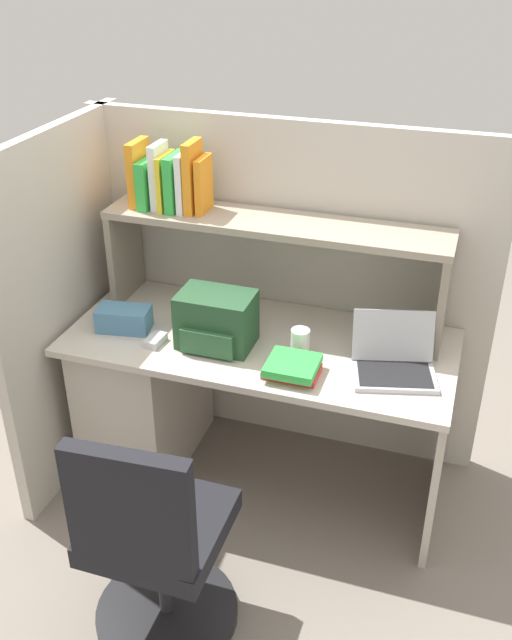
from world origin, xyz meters
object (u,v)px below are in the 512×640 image
object	(u,v)px
laptop	(394,360)
computer_mouse	(155,340)
office_chair	(155,551)
tissue_box	(124,319)
paper_cup	(300,342)
backpack	(216,321)

from	to	relation	value
laptop	computer_mouse	bearing A→B (deg)	-174.27
office_chair	tissue_box	bearing A→B (deg)	-62.33
paper_cup	tissue_box	xyz separation A→B (m)	(-0.75, -0.05, -0.00)
laptop	computer_mouse	world-z (taller)	laptop
computer_mouse	paper_cup	size ratio (longest dim) A/B	0.98
laptop	paper_cup	xyz separation A→B (m)	(-0.38, 0.02, 0.00)
computer_mouse	office_chair	xyz separation A→B (m)	(0.31, -0.73, -0.35)
laptop	backpack	distance (m)	0.72
backpack	computer_mouse	bearing A→B (deg)	-162.89
backpack	paper_cup	distance (m)	0.35
computer_mouse	tissue_box	distance (m)	0.19
laptop	computer_mouse	distance (m)	0.96
laptop	computer_mouse	size ratio (longest dim) A/B	3.52
laptop	office_chair	xyz separation A→B (m)	(-0.64, -0.83, -0.39)
backpack	tissue_box	world-z (taller)	backpack
backpack	tissue_box	size ratio (longest dim) A/B	1.36
laptop	backpack	size ratio (longest dim) A/B	1.22
computer_mouse	paper_cup	world-z (taller)	paper_cup
laptop	backpack	xyz separation A→B (m)	(-0.72, -0.02, 0.06)
computer_mouse	office_chair	world-z (taller)	office_chair
laptop	backpack	world-z (taller)	backpack
backpack	tissue_box	xyz separation A→B (m)	(-0.41, -0.01, -0.06)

